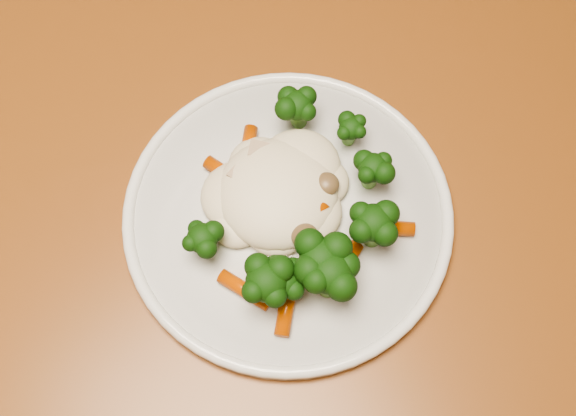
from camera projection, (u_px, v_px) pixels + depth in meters
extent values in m
plane|color=brown|center=(251.00, 286.00, 1.36)|extent=(3.00, 3.00, 0.00)
cube|color=brown|center=(244.00, 240.00, 0.62)|extent=(1.21, 0.91, 0.04)
cube|color=brown|center=(335.00, 2.00, 1.19)|extent=(0.07, 0.07, 0.71)
cylinder|color=white|center=(288.00, 215.00, 0.60)|extent=(0.27, 0.27, 0.01)
ellipsoid|color=beige|center=(277.00, 188.00, 0.58)|extent=(0.12, 0.10, 0.04)
ellipsoid|color=black|center=(267.00, 287.00, 0.55)|extent=(0.05, 0.05, 0.05)
ellipsoid|color=black|center=(320.00, 265.00, 0.55)|extent=(0.05, 0.05, 0.05)
ellipsoid|color=black|center=(372.00, 229.00, 0.57)|extent=(0.05, 0.05, 0.04)
ellipsoid|color=black|center=(372.00, 173.00, 0.59)|extent=(0.04, 0.04, 0.04)
ellipsoid|color=black|center=(350.00, 133.00, 0.61)|extent=(0.03, 0.03, 0.03)
ellipsoid|color=black|center=(297.00, 112.00, 0.61)|extent=(0.04, 0.04, 0.04)
ellipsoid|color=black|center=(204.00, 243.00, 0.57)|extent=(0.04, 0.04, 0.04)
ellipsoid|color=black|center=(283.00, 285.00, 0.55)|extent=(0.04, 0.04, 0.04)
ellipsoid|color=black|center=(330.00, 279.00, 0.55)|extent=(0.05, 0.05, 0.05)
cylinder|color=#C44C04|center=(231.00, 177.00, 0.60)|extent=(0.03, 0.05, 0.01)
cylinder|color=#C44C04|center=(248.00, 148.00, 0.61)|extent=(0.04, 0.04, 0.01)
cylinder|color=#C44C04|center=(310.00, 163.00, 0.61)|extent=(0.04, 0.03, 0.01)
cylinder|color=#C44C04|center=(245.00, 290.00, 0.56)|extent=(0.03, 0.05, 0.01)
cylinder|color=#C44C04|center=(287.00, 304.00, 0.56)|extent=(0.05, 0.04, 0.01)
cylinder|color=#C44C04|center=(343.00, 268.00, 0.57)|extent=(0.05, 0.03, 0.01)
cylinder|color=#C44C04|center=(390.00, 228.00, 0.58)|extent=(0.04, 0.04, 0.01)
cylinder|color=#C44C04|center=(307.00, 190.00, 0.58)|extent=(0.01, 0.05, 0.01)
cylinder|color=#C44C04|center=(244.00, 189.00, 0.58)|extent=(0.04, 0.04, 0.01)
ellipsoid|color=brown|center=(290.00, 193.00, 0.58)|extent=(0.02, 0.02, 0.02)
ellipsoid|color=brown|center=(326.00, 184.00, 0.58)|extent=(0.02, 0.02, 0.01)
ellipsoid|color=brown|center=(268.00, 200.00, 0.58)|extent=(0.02, 0.02, 0.02)
ellipsoid|color=brown|center=(305.00, 236.00, 0.57)|extent=(0.02, 0.02, 0.02)
cube|color=tan|center=(242.00, 174.00, 0.59)|extent=(0.02, 0.02, 0.01)
cube|color=tan|center=(261.00, 153.00, 0.60)|extent=(0.03, 0.03, 0.01)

